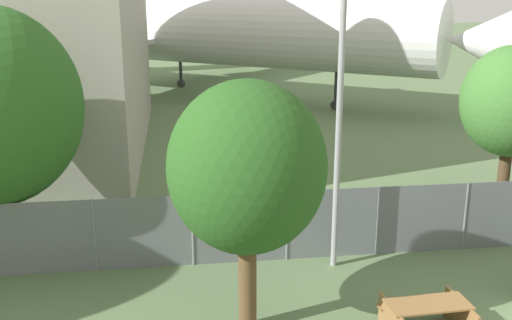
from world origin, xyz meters
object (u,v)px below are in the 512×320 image
at_px(tree_near_hangar, 512,102).
at_px(tree_left_of_cabin, 247,168).
at_px(picnic_bench_near_cabin, 427,315).
at_px(airplane, 173,30).

xyz_separation_m(tree_near_hangar, tree_left_of_cabin, (-9.29, -6.11, -0.01)).
bearing_deg(picnic_bench_near_cabin, tree_left_of_cabin, 167.88).
height_order(airplane, tree_left_of_cabin, airplane).
bearing_deg(tree_left_of_cabin, picnic_bench_near_cabin, -12.12).
xyz_separation_m(picnic_bench_near_cabin, tree_near_hangar, (5.53, 6.92, 3.19)).
bearing_deg(tree_left_of_cabin, airplane, 92.76).
distance_m(tree_near_hangar, tree_left_of_cabin, 11.12).
height_order(tree_near_hangar, tree_left_of_cabin, tree_near_hangar).
xyz_separation_m(picnic_bench_near_cabin, tree_left_of_cabin, (-3.76, 0.81, 3.18)).
relative_size(airplane, tree_left_of_cabin, 7.14).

